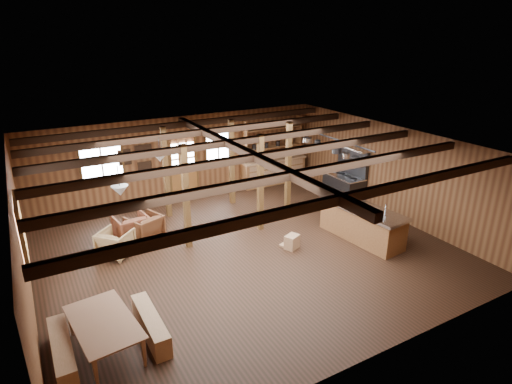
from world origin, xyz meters
TOP-DOWN VIEW (x-y plane):
  - room at (0.00, 0.00)m, footprint 10.04×9.04m
  - ceiling_joists at (0.00, 0.18)m, footprint 9.80×8.82m
  - timber_posts at (0.52, 2.08)m, footprint 3.95×2.35m
  - back_door at (0.00, 4.45)m, footprint 1.02×0.08m
  - window_back_left at (-2.60, 4.46)m, footprint 1.32×0.06m
  - window_back_right at (1.30, 4.46)m, footprint 1.02×0.06m
  - window_left at (-4.96, 0.50)m, footprint 0.14×1.24m
  - notice_boards at (-1.50, 4.46)m, footprint 1.08×0.03m
  - back_counter at (3.40, 4.20)m, footprint 2.55×0.60m
  - pendant_lamps at (-2.25, 1.00)m, footprint 1.86×2.36m
  - pot_rack at (3.05, 0.27)m, footprint 0.40×3.00m
  - kitchen_island at (3.10, -0.92)m, footprint 1.13×2.58m
  - step_stool at (1.13, -0.45)m, footprint 0.50×0.44m
  - commercial_range at (4.65, 1.59)m, footprint 0.78×1.48m
  - dining_table at (-3.90, -2.00)m, footprint 1.17×1.86m
  - bench_wall at (-4.65, -2.00)m, footprint 0.31×1.67m
  - bench_aisle at (-3.11, -2.00)m, footprint 0.30×1.62m
  - armchair_a at (-2.11, 1.90)m, footprint 1.05×1.07m
  - armchair_b at (-2.44, 2.07)m, footprint 0.92×0.94m
  - armchair_c at (-2.99, 1.43)m, footprint 1.08×1.08m
  - counter_pot at (2.99, -0.15)m, footprint 0.30×0.30m
  - bowl at (2.94, -0.71)m, footprint 0.36×0.36m

SIDE VIEW (x-z plane):
  - step_stool at x=1.13m, z-range 0.00..0.37m
  - bench_aisle at x=-3.11m, z-range 0.00..0.44m
  - bench_wall at x=-4.65m, z-range 0.00..0.46m
  - dining_table at x=-3.90m, z-range 0.00..0.62m
  - armchair_c at x=-2.99m, z-range 0.00..0.70m
  - armchair_a at x=-2.11m, z-range 0.00..0.76m
  - armchair_b at x=-2.44m, z-range 0.00..0.77m
  - kitchen_island at x=3.10m, z-range -0.12..1.08m
  - back_counter at x=3.40m, z-range -0.62..1.83m
  - commercial_range at x=4.65m, z-range -0.31..1.52m
  - back_door at x=0.00m, z-range -0.19..1.96m
  - bowl at x=2.94m, z-range 0.94..1.01m
  - counter_pot at x=2.99m, z-range 0.94..1.12m
  - room at x=0.00m, z-range -0.02..2.82m
  - timber_posts at x=0.52m, z-range 0.00..2.80m
  - window_back_left at x=-2.60m, z-range 0.94..2.26m
  - window_back_right at x=1.30m, z-range 0.94..2.26m
  - window_left at x=-4.96m, z-range 0.94..2.26m
  - notice_boards at x=-1.50m, z-range 1.19..2.09m
  - pendant_lamps at x=-2.25m, z-range 1.92..2.58m
  - pot_rack at x=3.05m, z-range 2.06..2.49m
  - ceiling_joists at x=0.00m, z-range 2.59..2.77m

